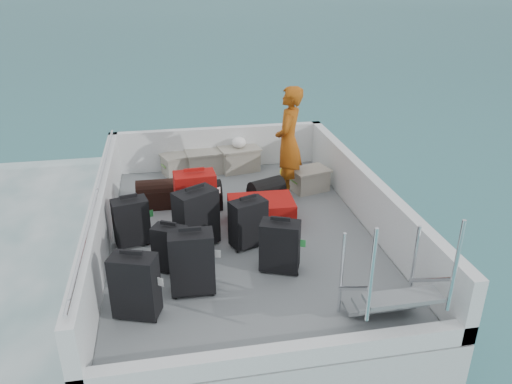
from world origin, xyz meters
The scene contains 23 objects.
ground centered at (0.00, 0.00, 0.00)m, with size 160.00×160.00×0.00m, color #15484C.
ferry_hull centered at (0.00, 0.00, 0.30)m, with size 3.60×5.00×0.60m, color silver.
deck centered at (0.00, 0.00, 0.61)m, with size 3.30×4.70×0.02m, color slate.
deck_fittings centered at (0.35, -0.32, 0.99)m, with size 3.60×5.00×0.90m.
suitcase_0 centered at (-1.27, -1.50, 0.96)m, with size 0.44×0.25×0.68m, color black.
suitcase_1 centered at (-0.92, -0.74, 0.90)m, with size 0.37×0.21×0.56m, color black.
suitcase_2 centered at (-1.37, -0.05, 0.93)m, with size 0.42×0.25×0.61m, color black.
suitcase_3 centered at (-0.70, -1.19, 0.97)m, with size 0.47×0.27×0.71m, color black.
suitcase_4 centered at (-0.58, -0.22, 0.99)m, with size 0.50×0.30×0.74m, color black.
suitcase_5 centered at (-0.55, 0.36, 0.99)m, with size 0.54×0.32×0.74m, color maroon.
suitcase_6 centered at (0.30, -0.95, 0.92)m, with size 0.44×0.26×0.61m, color black.
suitcase_7 centered at (0.04, -0.34, 0.93)m, with size 0.44×0.25×0.61m, color black.
suitcase_8 centered at (0.32, 0.23, 0.79)m, with size 0.57×0.87×0.34m, color maroon.
duffel_0 centered at (-1.06, 0.99, 0.78)m, with size 0.58×0.30×0.32m, color black, non-canonical shape.
duffel_1 centered at (-0.40, 0.82, 0.78)m, with size 0.49×0.30×0.32m, color black, non-canonical shape.
duffel_2 centered at (0.49, 0.73, 0.78)m, with size 0.50×0.30×0.32m, color black, non-canonical shape.
crate_0 centered at (-0.68, 2.20, 0.78)m, with size 0.53×0.37×0.32m, color gray.
crate_1 centered at (-0.27, 2.20, 0.79)m, with size 0.57×0.40×0.35m, color gray.
crate_2 centered at (0.32, 2.20, 0.81)m, with size 0.62×0.43×0.38m, color gray.
crate_3 centered at (1.26, 1.16, 0.78)m, with size 0.53×0.37×0.32m, color gray.
yellow_bag centered at (1.06, 1.69, 0.73)m, with size 0.28×0.26×0.22m, color yellow.
white_bag centered at (0.32, 2.20, 1.09)m, with size 0.24×0.24×0.18m, color white.
passenger centered at (0.90, 1.12, 1.45)m, with size 0.61×0.39×1.65m, color orange.
Camera 1 is at (-0.86, -5.69, 3.81)m, focal length 35.00 mm.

